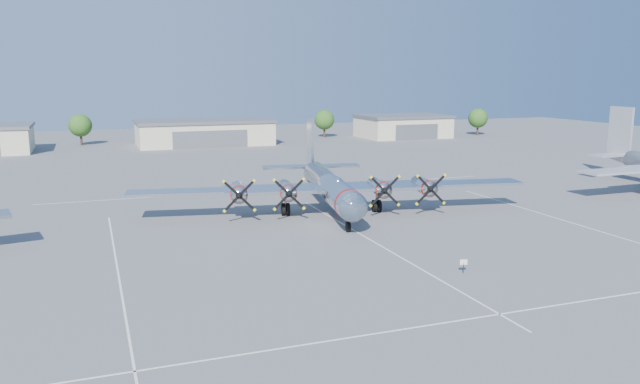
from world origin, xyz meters
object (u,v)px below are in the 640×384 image
object	(u,v)px
main_bomber_b29	(328,210)
tree_far_east	(478,118)
hangar_east	(403,126)
info_placard	(464,264)
tree_west	(80,126)
hangar_center	(204,132)
tree_east	(324,120)

from	to	relation	value
main_bomber_b29	tree_far_east	bearing A→B (deg)	56.41
hangar_east	info_placard	size ratio (longest dim) A/B	19.16
info_placard	tree_west	bearing A→B (deg)	122.03
hangar_east	tree_far_east	bearing A→B (deg)	-5.61
hangar_east	info_placard	world-z (taller)	hangar_east
hangar_center	hangar_east	size ratio (longest dim) A/B	1.39
tree_east	main_bomber_b29	xyz separation A→B (m)	(-28.97, -77.60, -4.22)
tree_west	tree_east	size ratio (longest dim) A/B	1.00
hangar_center	tree_east	bearing A→B (deg)	11.38
info_placard	tree_east	bearing A→B (deg)	92.16
hangar_center	tree_west	distance (m)	26.30
hangar_center	main_bomber_b29	xyz separation A→B (m)	(1.03, -71.56, -2.71)
tree_far_east	main_bomber_b29	distance (m)	96.68
tree_east	info_placard	size ratio (longest dim) A/B	6.18
tree_west	main_bomber_b29	world-z (taller)	tree_west
tree_west	hangar_center	bearing A→B (deg)	-17.82
tree_west	tree_far_east	world-z (taller)	same
tree_west	tree_far_east	bearing A→B (deg)	-6.14
main_bomber_b29	info_placard	distance (m)	24.57
hangar_center	tree_far_east	xyz separation A→B (m)	(68.00, -1.96, 1.51)
hangar_east	hangar_center	bearing A→B (deg)	-180.00
tree_east	tree_far_east	distance (m)	38.83
main_bomber_b29	hangar_center	bearing A→B (deg)	101.13
tree_far_east	tree_east	bearing A→B (deg)	168.11
tree_far_east	info_placard	distance (m)	114.73
hangar_center	tree_east	xyz separation A→B (m)	(30.00, 6.04, 1.51)
hangar_east	main_bomber_b29	distance (m)	85.65
main_bomber_b29	info_placard	world-z (taller)	main_bomber_b29
tree_east	hangar_east	bearing A→B (deg)	-18.54
hangar_east	tree_far_east	xyz separation A→B (m)	(20.00, -1.96, 1.51)
tree_east	info_placard	world-z (taller)	tree_east
hangar_center	info_placard	distance (m)	96.13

